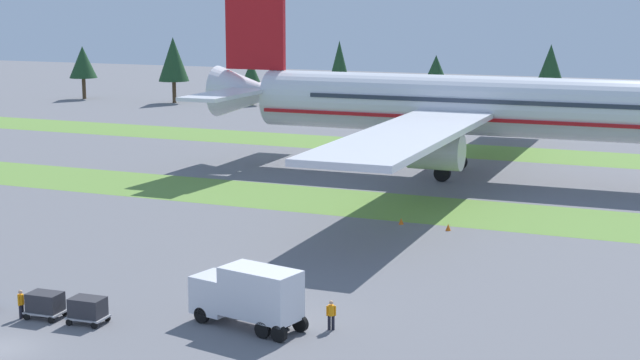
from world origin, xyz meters
TOP-DOWN VIEW (x-y plane):
  - grass_strip_near at (0.00, 42.59)m, footprint 320.00×11.28m
  - grass_strip_far at (0.00, 77.15)m, footprint 320.00×11.28m
  - airliner at (11.07, 59.84)m, footprint 60.21×73.90m
  - cargo_dolly_lead at (-0.93, 5.11)m, footprint 2.28×1.62m
  - cargo_dolly_second at (1.97, 5.27)m, footprint 2.28×1.62m
  - catering_truck at (10.78, 8.36)m, footprint 7.28×3.66m
  - ground_crew_marshaller at (-2.20, 4.51)m, footprint 0.36×0.55m
  - ground_crew_loader at (15.34, 9.71)m, footprint 0.52×0.36m
  - taxiway_marker_0 at (15.15, 35.50)m, footprint 0.44×0.44m
  - taxiway_marker_1 at (10.94, 36.11)m, footprint 0.44×0.44m
  - distant_tree_line at (0.44, 113.68)m, footprint 156.57×10.61m

SIDE VIEW (x-z plane):
  - grass_strip_near at x=0.00m, z-range 0.00..0.01m
  - grass_strip_far at x=0.00m, z-range 0.00..0.01m
  - taxiway_marker_1 at x=10.94m, z-range 0.00..0.54m
  - taxiway_marker_0 at x=15.15m, z-range 0.00..0.55m
  - cargo_dolly_lead at x=-0.93m, z-range 0.14..1.69m
  - cargo_dolly_second at x=1.97m, z-range 0.14..1.69m
  - ground_crew_marshaller at x=-2.20m, z-range 0.08..1.82m
  - ground_crew_loader at x=15.34m, z-range 0.08..1.82m
  - catering_truck at x=10.78m, z-range 0.16..3.74m
  - distant_tree_line at x=0.44m, z-range 0.82..12.74m
  - airliner at x=11.07m, z-range -3.01..18.24m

